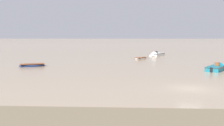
{
  "coord_description": "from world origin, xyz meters",
  "views": [
    {
      "loc": [
        -6.64,
        -28.59,
        5.52
      ],
      "look_at": [
        -9.3,
        20.88,
        0.48
      ],
      "focal_mm": 44.2,
      "sensor_mm": 36.0,
      "label": 1
    }
  ],
  "objects": [
    {
      "name": "motorboat_moored_1",
      "position": [
        7.63,
        15.49,
        0.27
      ],
      "size": [
        4.65,
        5.87,
        1.95
      ],
      "rotation": [
        0.0,
        0.0,
        1.02
      ],
      "color": "#197084",
      "rests_on": "ground"
    },
    {
      "name": "rowboat_moored_2",
      "position": [
        -3.4,
        34.69,
        0.17
      ],
      "size": [
        3.4,
        3.85,
        0.61
      ],
      "rotation": [
        0.0,
        0.0,
        0.91
      ],
      "color": "white",
      "rests_on": "ground"
    },
    {
      "name": "rowboat_moored_3",
      "position": [
        -23.29,
        18.76,
        0.19
      ],
      "size": [
        4.74,
        3.26,
        0.71
      ],
      "rotation": [
        0.0,
        0.0,
        3.56
      ],
      "color": "navy",
      "rests_on": "ground"
    },
    {
      "name": "ground_plane",
      "position": [
        0.0,
        0.0,
        0.0
      ],
      "size": [
        800.0,
        800.0,
        0.0
      ],
      "primitive_type": "plane",
      "color": "tan"
    },
    {
      "name": "motorboat_moored_2",
      "position": [
        1.01,
        44.4,
        0.27
      ],
      "size": [
        4.81,
        5.96,
        1.99
      ],
      "rotation": [
        0.0,
        0.0,
        4.14
      ],
      "color": "white",
      "rests_on": "ground"
    }
  ]
}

